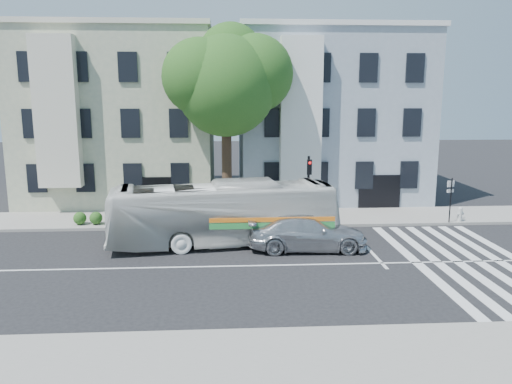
{
  "coord_description": "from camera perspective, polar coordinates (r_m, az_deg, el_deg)",
  "views": [
    {
      "loc": [
        -0.01,
        -19.78,
        6.91
      ],
      "look_at": [
        1.39,
        3.82,
        2.4
      ],
      "focal_mm": 35.0,
      "sensor_mm": 36.0,
      "label": 1
    }
  ],
  "objects": [
    {
      "name": "building_right",
      "position": [
        35.51,
        8.07,
        8.42
      ],
      "size": [
        12.0,
        10.0,
        11.0
      ],
      "primitive_type": "cube",
      "color": "#8A95A5",
      "rests_on": "ground"
    },
    {
      "name": "bus",
      "position": [
        23.61,
        -3.7,
        -2.45
      ],
      "size": [
        4.1,
        11.07,
        3.01
      ],
      "primitive_type": "imported",
      "rotation": [
        0.0,
        0.0,
        1.72
      ],
      "color": "silver",
      "rests_on": "ground"
    },
    {
      "name": "street_tree",
      "position": [
        28.53,
        -3.34,
        12.64
      ],
      "size": [
        7.3,
        5.9,
        11.1
      ],
      "color": "#2D2116",
      "rests_on": "ground"
    },
    {
      "name": "fire_hydrant",
      "position": [
        29.76,
        22.27,
        -2.33
      ],
      "size": [
        0.46,
        0.29,
        0.81
      ],
      "rotation": [
        0.0,
        0.0,
        0.33
      ],
      "color": "#BABAB5",
      "rests_on": "sidewalk_far"
    },
    {
      "name": "far_sign_pole",
      "position": [
        29.1,
        21.35,
        -0.22
      ],
      "size": [
        0.44,
        0.22,
        2.47
      ],
      "rotation": [
        0.0,
        0.0,
        0.3
      ],
      "color": "black",
      "rests_on": "sidewalk_far"
    },
    {
      "name": "building_left",
      "position": [
        35.5,
        -14.91,
        8.17
      ],
      "size": [
        12.0,
        10.0,
        11.0
      ],
      "primitive_type": "cube",
      "color": "#99A288",
      "rests_on": "ground"
    },
    {
      "name": "traffic_signal",
      "position": [
        26.46,
        6.04,
        1.14
      ],
      "size": [
        0.4,
        0.52,
        3.87
      ],
      "rotation": [
        0.0,
        0.0,
        -0.18
      ],
      "color": "black",
      "rests_on": "ground"
    },
    {
      "name": "ground",
      "position": [
        20.96,
        -3.22,
        -8.47
      ],
      "size": [
        120.0,
        120.0,
        0.0
      ],
      "primitive_type": "plane",
      "color": "black",
      "rests_on": "ground"
    },
    {
      "name": "sidewalk_near",
      "position": [
        13.62,
        -3.07,
        -19.34
      ],
      "size": [
        80.0,
        4.0,
        0.15
      ],
      "primitive_type": "cube",
      "color": "gray",
      "rests_on": "ground"
    },
    {
      "name": "sedan",
      "position": [
        23.06,
        5.89,
        -4.64
      ],
      "size": [
        2.4,
        5.53,
        1.58
      ],
      "primitive_type": "imported",
      "rotation": [
        0.0,
        0.0,
        1.54
      ],
      "color": "silver",
      "rests_on": "ground"
    },
    {
      "name": "sidewalk_far",
      "position": [
        28.61,
        -3.29,
        -3.04
      ],
      "size": [
        80.0,
        4.0,
        0.15
      ],
      "primitive_type": "cube",
      "color": "gray",
      "rests_on": "ground"
    },
    {
      "name": "hedge",
      "position": [
        27.59,
        -10.97,
        -2.83
      ],
      "size": [
        8.4,
        3.14,
        0.7
      ],
      "primitive_type": null,
      "rotation": [
        0.0,
        0.0,
        0.28
      ],
      "color": "#216520",
      "rests_on": "sidewalk_far"
    }
  ]
}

